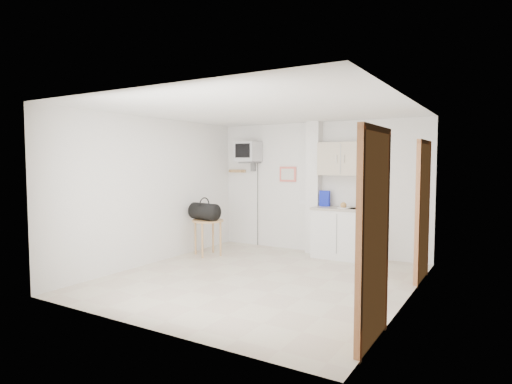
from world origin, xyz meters
The scene contains 7 objects.
ground centered at (0.00, 0.00, 0.00)m, with size 4.50×4.50×0.00m, color beige.
room_envelope centered at (0.24, 0.09, 1.54)m, with size 4.24×4.54×2.55m.
kitchenette centered at (0.57, 2.00, 0.80)m, with size 1.03×0.58×2.10m.
crt_television centered at (-1.45, 2.02, 1.94)m, with size 0.44×0.45×2.15m.
round_table centered at (-1.65, 0.91, 0.57)m, with size 0.59×0.59×0.67m.
duffel_bag centered at (-1.70, 0.88, 0.83)m, with size 0.61×0.40×0.42m.
water_bottle centered at (1.71, -0.17, 0.17)m, with size 0.13×0.13×0.38m.
Camera 1 is at (3.18, -5.40, 1.74)m, focal length 30.00 mm.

